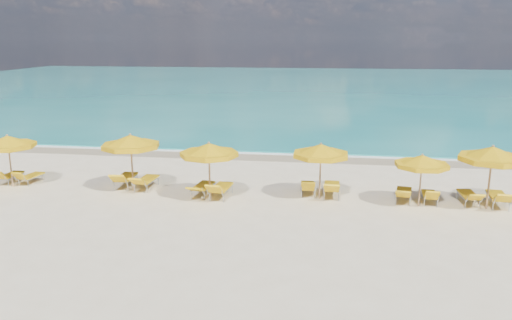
# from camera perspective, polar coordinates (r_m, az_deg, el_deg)

# --- Properties ---
(ground_plane) EXTENTS (120.00, 120.00, 0.00)m
(ground_plane) POSITION_cam_1_polar(r_m,az_deg,el_deg) (20.39, -0.62, -4.27)
(ground_plane) COLOR beige
(ocean) EXTENTS (120.00, 80.00, 0.30)m
(ocean) POSITION_cam_1_polar(r_m,az_deg,el_deg) (67.51, 5.84, 8.34)
(ocean) COLOR #167D7A
(ocean) RESTS_ON ground
(wet_sand_band) EXTENTS (120.00, 2.60, 0.01)m
(wet_sand_band) POSITION_cam_1_polar(r_m,az_deg,el_deg) (27.45, 1.80, 0.47)
(wet_sand_band) COLOR tan
(wet_sand_band) RESTS_ON ground
(foam_line) EXTENTS (120.00, 1.20, 0.03)m
(foam_line) POSITION_cam_1_polar(r_m,az_deg,el_deg) (28.23, 1.99, 0.84)
(foam_line) COLOR white
(foam_line) RESTS_ON ground
(whitecap_near) EXTENTS (14.00, 0.36, 0.05)m
(whitecap_near) POSITION_cam_1_polar(r_m,az_deg,el_deg) (37.79, -5.59, 4.09)
(whitecap_near) COLOR white
(whitecap_near) RESTS_ON ground
(whitecap_far) EXTENTS (18.00, 0.30, 0.05)m
(whitecap_far) POSITION_cam_1_polar(r_m,az_deg,el_deg) (43.88, 14.85, 5.05)
(whitecap_far) COLOR white
(whitecap_far) RESTS_ON ground
(umbrella_1) EXTENTS (2.58, 2.58, 2.33)m
(umbrella_1) POSITION_cam_1_polar(r_m,az_deg,el_deg) (23.81, -26.51, 1.83)
(umbrella_1) COLOR #AB8255
(umbrella_1) RESTS_ON ground
(umbrella_2) EXTENTS (2.78, 2.78, 2.47)m
(umbrella_2) POSITION_cam_1_polar(r_m,az_deg,el_deg) (21.41, -14.14, 2.01)
(umbrella_2) COLOR #AB8255
(umbrella_2) RESTS_ON ground
(umbrella_3) EXTENTS (2.59, 2.59, 2.36)m
(umbrella_3) POSITION_cam_1_polar(r_m,az_deg,el_deg) (19.71, -5.39, 1.11)
(umbrella_3) COLOR #AB8255
(umbrella_3) RESTS_ON ground
(umbrella_4) EXTENTS (2.97, 2.97, 2.31)m
(umbrella_4) POSITION_cam_1_polar(r_m,az_deg,el_deg) (19.88, 7.42, 1.02)
(umbrella_4) COLOR #AB8255
(umbrella_4) RESTS_ON ground
(umbrella_5) EXTENTS (2.63, 2.63, 2.07)m
(umbrella_5) POSITION_cam_1_polar(r_m,az_deg,el_deg) (19.87, 18.44, -0.17)
(umbrella_5) COLOR #AB8255
(umbrella_5) RESTS_ON ground
(umbrella_6) EXTENTS (2.50, 2.50, 2.49)m
(umbrella_6) POSITION_cam_1_polar(r_m,az_deg,el_deg) (20.42, 25.40, 0.57)
(umbrella_6) COLOR #AB8255
(umbrella_6) RESTS_ON ground
(lounger_1_left) EXTENTS (0.58, 1.63, 0.79)m
(lounger_1_left) POSITION_cam_1_polar(r_m,az_deg,el_deg) (24.89, -26.27, -1.89)
(lounger_1_left) COLOR #A5A8AD
(lounger_1_left) RESTS_ON ground
(lounger_1_right) EXTENTS (0.71, 1.60, 0.75)m
(lounger_1_right) POSITION_cam_1_polar(r_m,az_deg,el_deg) (24.42, -24.33, -1.99)
(lounger_1_right) COLOR #A5A8AD
(lounger_1_right) RESTS_ON ground
(lounger_2_left) EXTENTS (0.79, 2.02, 0.87)m
(lounger_2_left) POSITION_cam_1_polar(r_m,az_deg,el_deg) (22.48, -14.68, -2.36)
(lounger_2_left) COLOR #A5A8AD
(lounger_2_left) RESTS_ON ground
(lounger_2_right) EXTENTS (0.72, 1.94, 0.79)m
(lounger_2_right) POSITION_cam_1_polar(r_m,az_deg,el_deg) (21.97, -12.43, -2.64)
(lounger_2_right) COLOR #A5A8AD
(lounger_2_right) RESTS_ON ground
(lounger_3_left) EXTENTS (0.80, 1.94, 0.67)m
(lounger_3_left) POSITION_cam_1_polar(r_m,az_deg,el_deg) (20.71, -6.11, -3.42)
(lounger_3_left) COLOR #A5A8AD
(lounger_3_left) RESTS_ON ground
(lounger_3_right) EXTENTS (0.80, 1.97, 0.86)m
(lounger_3_right) POSITION_cam_1_polar(r_m,az_deg,el_deg) (20.34, -4.03, -3.65)
(lounger_3_right) COLOR #A5A8AD
(lounger_3_right) RESTS_ON ground
(lounger_4_left) EXTENTS (0.67, 1.68, 0.82)m
(lounger_4_left) POSITION_cam_1_polar(r_m,az_deg,el_deg) (20.79, 5.92, -3.37)
(lounger_4_left) COLOR #A5A8AD
(lounger_4_left) RESTS_ON ground
(lounger_4_right) EXTENTS (0.68, 1.95, 0.85)m
(lounger_4_right) POSITION_cam_1_polar(r_m,az_deg,el_deg) (20.68, 8.64, -3.48)
(lounger_4_right) COLOR #A5A8AD
(lounger_4_right) RESTS_ON ground
(lounger_5_left) EXTENTS (0.89, 1.87, 0.76)m
(lounger_5_left) POSITION_cam_1_polar(r_m,az_deg,el_deg) (20.67, 16.51, -3.97)
(lounger_5_left) COLOR #A5A8AD
(lounger_5_left) RESTS_ON ground
(lounger_5_right) EXTENTS (0.63, 1.58, 0.77)m
(lounger_5_right) POSITION_cam_1_polar(r_m,az_deg,el_deg) (20.77, 19.19, -4.14)
(lounger_5_right) COLOR #A5A8AD
(lounger_5_right) RESTS_ON ground
(lounger_6_left) EXTENTS (0.64, 1.79, 0.74)m
(lounger_6_left) POSITION_cam_1_polar(r_m,az_deg,el_deg) (21.21, 23.11, -4.09)
(lounger_6_left) COLOR #A5A8AD
(lounger_6_left) RESTS_ON ground
(lounger_6_right) EXTENTS (0.78, 1.95, 0.84)m
(lounger_6_right) POSITION_cam_1_polar(r_m,az_deg,el_deg) (21.39, 25.89, -4.17)
(lounger_6_right) COLOR #A5A8AD
(lounger_6_right) RESTS_ON ground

